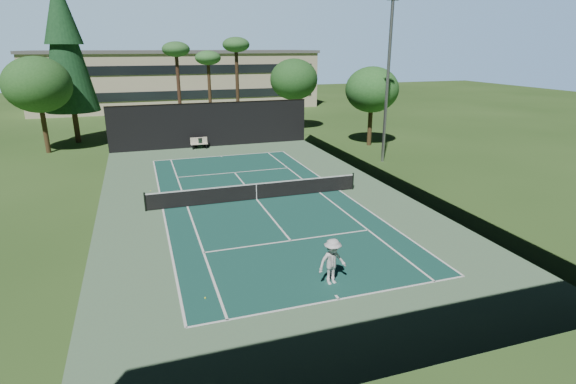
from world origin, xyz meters
The scene contains 22 objects.
ground centered at (0.00, 0.00, 0.00)m, with size 160.00×160.00×0.00m, color #2F521E.
apron_slab centered at (0.00, 0.00, 0.01)m, with size 18.00×32.00×0.01m, color #567B57.
court_surface centered at (0.00, 0.00, 0.01)m, with size 10.97×23.77×0.01m, color #174940.
court_lines centered at (0.00, 0.00, 0.02)m, with size 11.07×23.87×0.01m.
tennis_net centered at (0.00, 0.00, 0.56)m, with size 12.90×0.10×1.10m.
fence centered at (0.00, 0.06, 2.01)m, with size 18.04×32.05×4.03m.
player centered at (0.23, -10.69, 0.93)m, with size 1.21×0.69×1.87m, color silver.
tennis_ball_a centered at (-4.62, -10.27, 0.04)m, with size 0.07×0.07×0.07m, color #D0E534.
tennis_ball_b centered at (-0.71, 0.76, 0.03)m, with size 0.06×0.06×0.06m, color #EAF136.
tennis_ball_c centered at (0.41, 1.82, 0.04)m, with size 0.08×0.08×0.08m, color gold.
tennis_ball_d centered at (-6.02, 3.75, 0.03)m, with size 0.06×0.06×0.06m, color #ECF237.
park_bench centered at (-1.32, 15.42, 0.55)m, with size 1.50×0.45×1.02m.
trash_bin centered at (-1.19, 15.68, 0.48)m, with size 0.56×0.56×0.95m.
pine_tree centered at (-12.00, 22.00, 9.55)m, with size 4.80×4.80×15.00m.
palm_a centered at (-2.00, 24.00, 8.19)m, with size 2.80×2.80×9.32m.
palm_b centered at (1.50, 26.00, 7.36)m, with size 2.80×2.80×8.42m.
palm_c centered at (4.00, 23.00, 8.60)m, with size 2.80×2.80×9.77m.
decid_tree_a centered at (10.00, 22.00, 5.42)m, with size 5.12×5.12×7.62m.
decid_tree_b centered at (14.00, 12.00, 5.08)m, with size 4.80×4.80×7.14m.
decid_tree_c centered at (-14.00, 18.00, 5.76)m, with size 5.44×5.44×8.09m.
campus_building centered at (0.00, 45.98, 4.21)m, with size 40.50×12.50×8.30m.
light_pole centered at (12.00, 6.00, 6.46)m, with size 0.90×0.25×12.22m.
Camera 1 is at (-6.30, -24.90, 8.78)m, focal length 28.00 mm.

